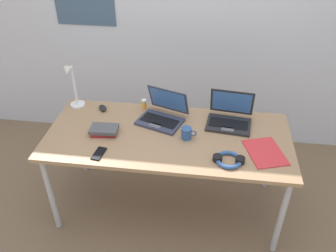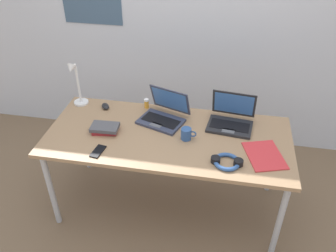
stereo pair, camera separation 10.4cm
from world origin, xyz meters
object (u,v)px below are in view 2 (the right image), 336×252
Objects in this scene: laptop_back_right at (231,119)px; headphones at (227,162)px; coffee_mug at (186,134)px; laptop_center at (164,115)px; book_stack at (105,128)px; pill_bottle at (147,103)px; desk_lamp at (76,84)px; computer_mouse at (105,106)px; cell_phone at (98,151)px; paper_folder_center at (264,155)px.

laptop_back_right reaches higher than headphones.
coffee_mug is at bearing -142.07° from laptop_back_right.
laptop_center is at bearing 139.65° from headphones.
pill_bottle is at bearing 59.27° from book_stack.
desk_lamp is at bearing 157.32° from headphones.
pill_bottle is 0.38× the size of book_stack.
desk_lamp is 1.92× the size of book_stack.
pill_bottle is (0.56, 0.07, -0.16)m from desk_lamp.
computer_mouse is at bearing 176.89° from laptop_back_right.
coffee_mug is (0.58, 0.26, 0.04)m from cell_phone.
laptop_center reaches higher than headphones.
cell_phone is 0.24m from book_stack.
pill_bottle reaches higher than book_stack.
cell_phone is at bearing -109.36° from computer_mouse.
desk_lamp is 1.87× the size of headphones.
headphones is (-0.01, -0.46, -0.03)m from laptop_back_right.
computer_mouse is 1.22× the size of pill_bottle.
book_stack is 1.85× the size of coffee_mug.
headphones is at bearing -40.57° from pill_bottle.
pill_bottle is at bearing 153.80° from paper_folder_center.
laptop_back_right is (1.25, -0.06, -0.15)m from desk_lamp.
laptop_back_right is at bearing -2.67° from desk_lamp.
desk_lamp reaches higher than cell_phone.
computer_mouse is 0.45× the size of headphones.
laptop_center is 1.96× the size of book_stack.
laptop_center is (-0.52, -0.03, -0.00)m from laptop_back_right.
computer_mouse is 0.33m from book_stack.
laptop_center is 1.32× the size of paper_folder_center.
cell_phone is at bearing -57.19° from desk_lamp.
laptop_back_right reaches higher than laptop_center.
cell_phone reaches higher than paper_folder_center.
headphones is 2.71× the size of pill_bottle.
laptop_back_right reaches higher than paper_folder_center.
laptop_back_right is 0.70m from pill_bottle.
cell_phone is at bearing -83.02° from book_stack.
computer_mouse is 0.71× the size of cell_phone.
paper_folder_center is (0.24, -0.33, -0.04)m from laptop_back_right.
computer_mouse is at bearing -168.28° from pill_bottle.
book_stack is (-0.40, -0.23, -0.02)m from laptop_center.
desk_lamp is 0.29m from computer_mouse.
desk_lamp reaches higher than paper_folder_center.
book_stack is (-0.03, 0.24, 0.02)m from cell_phone.
headphones is 0.69× the size of paper_folder_center.
pill_bottle is 1.04m from paper_folder_center.
computer_mouse is (-1.02, 0.06, -0.03)m from laptop_back_right.
desk_lamp reaches higher than laptop_center.
cell_phone is at bearing -150.60° from laptop_back_right.
book_stack is at bearing 105.63° from cell_phone.
paper_folder_center is at bearing -3.76° from book_stack.
cell_phone is at bearing -171.67° from paper_folder_center.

